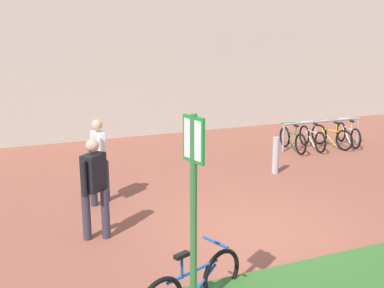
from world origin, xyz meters
name	(u,v)px	position (x,y,z in m)	size (l,w,h in m)	color
ground_plane	(258,234)	(0.00, 0.00, 0.00)	(60.00, 60.00, 0.00)	brown
planter_strip	(358,276)	(0.48, -1.88, 0.08)	(7.00, 1.10, 0.16)	#336028
parking_sign_post	(194,192)	(-2.00, -1.88, 1.66)	(0.12, 0.36, 2.54)	#2D7238
bike_at_sign	(193,286)	(-1.92, -1.67, 0.35)	(1.59, 0.66, 0.86)	black
bike_rack_cluster	(321,136)	(4.74, 4.48, 0.35)	(2.66, 1.63, 0.83)	#99999E
bollard_steel	(276,155)	(2.13, 2.85, 0.45)	(0.16, 0.16, 0.90)	#ADADB2
person_suited_navy	(94,183)	(-2.60, 0.88, 0.98)	(0.47, 0.45, 1.72)	#383342
person_shirt_blue	(98,156)	(-2.21, 2.48, 0.98)	(0.42, 0.61, 1.72)	#2D2D38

